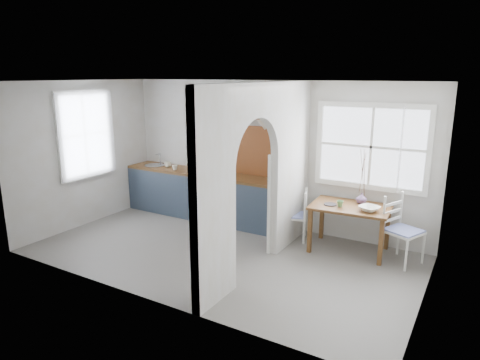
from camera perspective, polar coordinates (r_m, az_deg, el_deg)
The scene contains 26 objects.
floor at distance 6.71m, azimuth -2.61°, elevation -9.80°, with size 5.80×3.20×0.01m, color slate.
ceiling at distance 6.14m, azimuth -2.88°, elevation 12.99°, with size 5.80×3.20×0.01m, color silver.
walls at distance 6.30m, azimuth -2.74°, elevation 1.09°, with size 5.81×3.21×2.60m.
partition at distance 5.97m, azimuth 3.18°, elevation 1.85°, with size 0.12×3.20×2.60m.
kitchen_window at distance 8.15m, azimuth -20.02°, elevation 5.70°, with size 0.10×1.16×1.50m, color white, non-canonical shape.
nook_window at distance 6.97m, azimuth 17.08°, elevation 4.24°, with size 1.76×0.10×1.30m, color white, non-canonical shape.
counter at distance 8.19m, azimuth -4.23°, elevation -2.00°, with size 3.50×0.60×0.90m.
sink at distance 8.85m, azimuth -11.33°, elevation 1.87°, with size 0.40×0.40×0.02m, color #ADB2BD.
backsplash at distance 7.72m, azimuth 2.38°, elevation 3.86°, with size 1.65×0.03×0.90m, color brown.
shelf at distance 7.56m, azimuth 2.12°, elevation 8.71°, with size 1.75×0.20×0.21m.
pendant_lamp at distance 7.11m, azimuth 3.34°, elevation 7.30°, with size 0.26×0.26×0.16m, color beige.
utensil_rail at distance 6.75m, azimuth 5.79°, elevation 3.21°, with size 0.02×0.02×0.50m, color #ADB2BD.
dining_table at distance 6.90m, azimuth 14.35°, elevation -6.27°, with size 1.18×0.78×0.74m, color brown, non-canonical shape.
chair_left at distance 7.18m, azimuth 7.26°, elevation -4.62°, with size 0.39×0.39×0.86m, color silver, non-canonical shape.
chair_right at distance 6.67m, azimuth 20.99°, elevation -6.28°, with size 0.46×0.46×1.00m, color silver, non-canonical shape.
kettle at distance 7.31m, azimuth 4.80°, elevation 0.56°, with size 0.19×0.15×0.23m, color silver, non-canonical shape.
mug_a at distance 8.34m, azimuth -8.68°, elevation 1.66°, with size 0.10×0.10×0.10m, color white.
mug_b at distance 8.61m, azimuth -9.61°, elevation 2.05°, with size 0.14×0.14×0.11m, color silver.
knife_block at distance 8.23m, azimuth -4.32°, elevation 2.08°, with size 0.10×0.14×0.23m, color black.
jar at distance 7.92m, azimuth -2.86°, elevation 1.39°, with size 0.10×0.10×0.16m, color olive.
towel_magenta at distance 7.14m, azimuth 5.57°, elevation -5.99°, with size 0.02×0.03×0.50m, color #BE1E66.
towel_orange at distance 7.14m, azimuth 5.53°, elevation -6.21°, with size 0.02×0.03×0.55m, color gold.
bowl at distance 6.60m, azimuth 16.86°, elevation -3.66°, with size 0.29×0.29×0.07m, color white.
table_cup at distance 6.69m, azimuth 13.20°, elevation -3.10°, with size 0.10×0.10×0.09m, color #619958.
plate at distance 6.76m, azimuth 11.95°, elevation -3.19°, with size 0.20×0.20×0.02m, color black.
vase at distance 6.93m, azimuth 15.89°, elevation -2.35°, with size 0.16×0.16×0.17m, color #6A4C76.
Camera 1 is at (3.37, -5.14, 2.70)m, focal length 32.00 mm.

